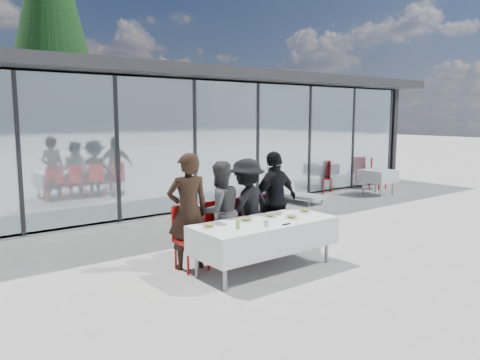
{
  "coord_description": "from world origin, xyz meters",
  "views": [
    {
      "loc": [
        -4.91,
        -5.43,
        2.34
      ],
      "look_at": [
        0.21,
        1.2,
        1.17
      ],
      "focal_mm": 35.0,
      "sensor_mm": 36.0,
      "label": 1
    }
  ],
  "objects_px": {
    "diner_chair_a": "(189,234)",
    "diner_c": "(247,207)",
    "diner_chair_d": "(275,218)",
    "plate_b": "(246,220)",
    "spare_table_right": "(378,176)",
    "diner_d": "(275,200)",
    "spare_chair_a": "(375,172)",
    "conifer_tree": "(50,15)",
    "diner_a": "(188,211)",
    "lounger": "(296,192)",
    "juice_bottle": "(238,224)",
    "spare_chair_b": "(326,175)",
    "plate_extra": "(292,217)",
    "dining_table": "(265,235)",
    "diner_chair_b": "(220,228)",
    "plate_c": "(271,215)",
    "plate_a": "(209,226)",
    "diner_b": "(219,212)",
    "plate_d": "(305,211)",
    "folded_eyeglasses": "(286,224)"
  },
  "relations": [
    {
      "from": "diner_chair_a",
      "to": "diner_c",
      "type": "xyz_separation_m",
      "value": [
        1.14,
        0.01,
        0.28
      ]
    },
    {
      "from": "diner_chair_d",
      "to": "plate_b",
      "type": "xyz_separation_m",
      "value": [
        -1.12,
        -0.59,
        0.24
      ]
    },
    {
      "from": "diner_chair_a",
      "to": "spare_table_right",
      "type": "xyz_separation_m",
      "value": [
        7.94,
        2.33,
        0.02
      ]
    },
    {
      "from": "diner_d",
      "to": "spare_chair_a",
      "type": "relative_size",
      "value": 1.76
    },
    {
      "from": "diner_chair_a",
      "to": "conifer_tree",
      "type": "height_order",
      "value": "conifer_tree"
    },
    {
      "from": "diner_a",
      "to": "lounger",
      "type": "height_order",
      "value": "diner_a"
    },
    {
      "from": "diner_c",
      "to": "juice_bottle",
      "type": "bearing_deg",
      "value": 31.01
    },
    {
      "from": "spare_chair_b",
      "to": "plate_extra",
      "type": "bearing_deg",
      "value": -142.29
    },
    {
      "from": "dining_table",
      "to": "diner_c",
      "type": "bearing_deg",
      "value": 71.45
    },
    {
      "from": "diner_chair_b",
      "to": "spare_table_right",
      "type": "height_order",
      "value": "diner_chair_b"
    },
    {
      "from": "diner_a",
      "to": "plate_c",
      "type": "distance_m",
      "value": 1.29
    },
    {
      "from": "spare_chair_b",
      "to": "lounger",
      "type": "xyz_separation_m",
      "value": [
        -1.77,
        -0.52,
        -0.28
      ]
    },
    {
      "from": "plate_a",
      "to": "plate_extra",
      "type": "distance_m",
      "value": 1.37
    },
    {
      "from": "plate_b",
      "to": "plate_extra",
      "type": "height_order",
      "value": "same"
    },
    {
      "from": "plate_c",
      "to": "diner_chair_d",
      "type": "bearing_deg",
      "value": 43.17
    },
    {
      "from": "diner_a",
      "to": "diner_b",
      "type": "bearing_deg",
      "value": -166.25
    },
    {
      "from": "diner_d",
      "to": "plate_a",
      "type": "relative_size",
      "value": 7.49
    },
    {
      "from": "dining_table",
      "to": "diner_a",
      "type": "distance_m",
      "value": 1.22
    },
    {
      "from": "diner_d",
      "to": "plate_b",
      "type": "relative_size",
      "value": 7.49
    },
    {
      "from": "diner_chair_a",
      "to": "conifer_tree",
      "type": "distance_m",
      "value": 13.71
    },
    {
      "from": "lounger",
      "to": "diner_b",
      "type": "bearing_deg",
      "value": -147.24
    },
    {
      "from": "plate_d",
      "to": "spare_chair_b",
      "type": "distance_m",
      "value": 6.7
    },
    {
      "from": "diner_a",
      "to": "plate_c",
      "type": "relative_size",
      "value": 7.75
    },
    {
      "from": "diner_chair_d",
      "to": "plate_d",
      "type": "relative_size",
      "value": 4.25
    },
    {
      "from": "plate_d",
      "to": "spare_chair_a",
      "type": "xyz_separation_m",
      "value": [
        7.03,
        3.77,
        -0.24
      ]
    },
    {
      "from": "spare_table_right",
      "to": "conifer_tree",
      "type": "bearing_deg",
      "value": 121.31
    },
    {
      "from": "diner_b",
      "to": "diner_chair_d",
      "type": "height_order",
      "value": "diner_b"
    },
    {
      "from": "plate_a",
      "to": "folded_eyeglasses",
      "type": "distance_m",
      "value": 1.13
    },
    {
      "from": "diner_chair_a",
      "to": "folded_eyeglasses",
      "type": "distance_m",
      "value": 1.5
    },
    {
      "from": "diner_chair_a",
      "to": "diner_c",
      "type": "distance_m",
      "value": 1.17
    },
    {
      "from": "juice_bottle",
      "to": "lounger",
      "type": "height_order",
      "value": "juice_bottle"
    },
    {
      "from": "diner_a",
      "to": "spare_chair_a",
      "type": "height_order",
      "value": "diner_a"
    },
    {
      "from": "diner_c",
      "to": "plate_a",
      "type": "xyz_separation_m",
      "value": [
        -1.15,
        -0.58,
        -0.04
      ]
    },
    {
      "from": "diner_chair_b",
      "to": "conifer_tree",
      "type": "bearing_deg",
      "value": 84.49
    },
    {
      "from": "diner_chair_a",
      "to": "conifer_tree",
      "type": "relative_size",
      "value": 0.09
    },
    {
      "from": "diner_chair_d",
      "to": "plate_b",
      "type": "distance_m",
      "value": 1.29
    },
    {
      "from": "diner_chair_b",
      "to": "diner_chair_d",
      "type": "distance_m",
      "value": 1.19
    },
    {
      "from": "spare_table_right",
      "to": "conifer_tree",
      "type": "relative_size",
      "value": 0.08
    },
    {
      "from": "dining_table",
      "to": "diner_chair_b",
      "type": "xyz_separation_m",
      "value": [
        -0.3,
        0.75,
        -0.0
      ]
    },
    {
      "from": "diner_c",
      "to": "lounger",
      "type": "bearing_deg",
      "value": -158.41
    },
    {
      "from": "diner_chair_a",
      "to": "plate_a",
      "type": "xyz_separation_m",
      "value": [
        -0.01,
        -0.58,
        0.24
      ]
    },
    {
      "from": "diner_chair_b",
      "to": "juice_bottle",
      "type": "bearing_deg",
      "value": -109.29
    },
    {
      "from": "plate_c",
      "to": "conifer_tree",
      "type": "height_order",
      "value": "conifer_tree"
    },
    {
      "from": "plate_a",
      "to": "plate_c",
      "type": "bearing_deg",
      "value": -0.59
    },
    {
      "from": "plate_b",
      "to": "juice_bottle",
      "type": "height_order",
      "value": "juice_bottle"
    },
    {
      "from": "diner_b",
      "to": "diner_c",
      "type": "xyz_separation_m",
      "value": [
        0.56,
        0.0,
        0.0
      ]
    },
    {
      "from": "diner_chair_a",
      "to": "spare_table_right",
      "type": "relative_size",
      "value": 1.13
    },
    {
      "from": "plate_extra",
      "to": "folded_eyeglasses",
      "type": "relative_size",
      "value": 1.64
    },
    {
      "from": "plate_d",
      "to": "juice_bottle",
      "type": "height_order",
      "value": "juice_bottle"
    },
    {
      "from": "plate_b",
      "to": "spare_table_right",
      "type": "xyz_separation_m",
      "value": [
        7.29,
        2.92,
        -0.22
      ]
    }
  ]
}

